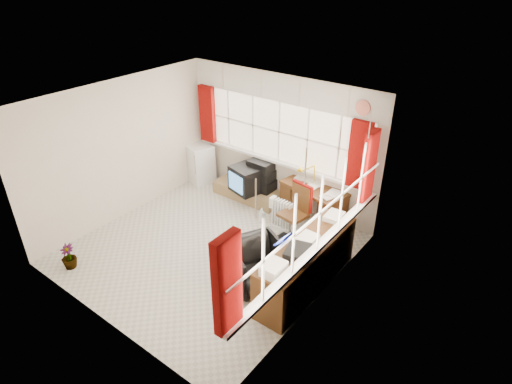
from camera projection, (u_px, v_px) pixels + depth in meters
ground at (210, 249)px, 7.08m from camera, size 4.00×4.00×0.00m
room_walls at (204, 168)px, 6.35m from camera, size 4.00×4.00×4.00m
window_back at (278, 158)px, 7.97m from camera, size 3.70×0.12×3.60m
window_right at (315, 245)px, 5.59m from camera, size 0.12×3.70×3.60m
curtains at (290, 165)px, 6.52m from camera, size 3.83×3.83×1.15m
overhead_cabinets at (298, 115)px, 6.14m from camera, size 3.98×3.98×0.48m
desk at (313, 202)px, 7.68m from camera, size 1.27×0.81×0.72m
desk_lamp at (314, 171)px, 7.47m from camera, size 0.15×0.13×0.40m
task_chair at (298, 210)px, 7.13m from camera, size 0.49×0.51×1.01m
office_chair at (257, 264)px, 6.18m from camera, size 1.03×1.02×0.70m
radiator at (282, 218)px, 7.46m from camera, size 0.40×0.17×0.59m
credenza at (307, 265)px, 6.12m from camera, size 0.50×2.00×0.85m
file_tray at (298, 252)px, 5.67m from camera, size 0.39×0.45×0.13m
tv_bench at (247, 192)px, 8.50m from camera, size 1.40×0.50×0.25m
crt_tv at (247, 179)px, 8.18m from camera, size 0.66×0.63×0.50m
hifi_stack at (261, 176)px, 8.25m from camera, size 0.56×0.36×0.59m
mini_fridge at (200, 164)px, 9.02m from camera, size 0.59×0.60×0.80m
spray_bottle_a at (262, 215)px, 7.76m from camera, size 0.12×0.12×0.27m
spray_bottle_b at (262, 214)px, 7.83m from camera, size 0.12×0.12×0.20m
flower_vase at (69, 256)px, 6.58m from camera, size 0.28×0.28×0.41m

